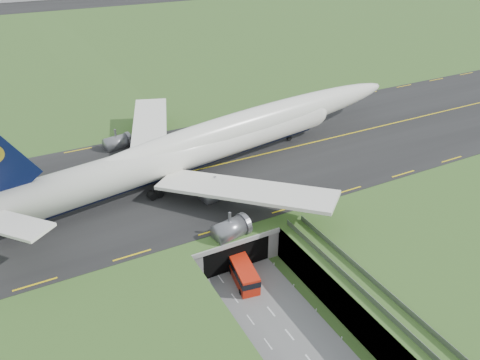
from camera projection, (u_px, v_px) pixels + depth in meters
ground at (261, 300)px, 71.84m from camera, size 900.00×900.00×0.00m
airfield_deck at (261, 285)px, 70.38m from camera, size 800.00×800.00×6.00m
trench_road at (288, 333)px, 66.01m from camera, size 12.00×75.00×0.20m
taxiway at (180, 174)px, 94.33m from camera, size 800.00×44.00×0.18m
tunnel_portal at (214, 227)px, 83.11m from camera, size 17.00×22.30×6.00m
guideway at (413, 335)px, 58.97m from camera, size 3.00×53.00×7.05m
jumbo_jet at (213, 142)px, 94.25m from camera, size 103.04×64.04×21.52m
shuttle_tram at (244, 274)px, 74.49m from camera, size 4.23×8.30×3.22m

